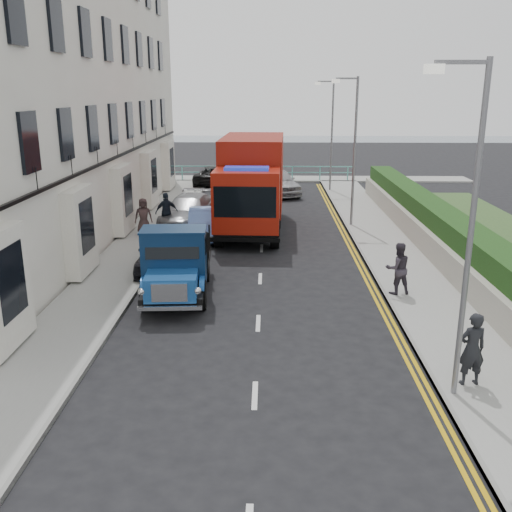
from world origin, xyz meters
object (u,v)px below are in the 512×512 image
object	(u,v)px
lamp_mid	(352,143)
red_lorry	(252,182)
parked_car_front	(163,252)
lamp_far	(330,129)
lamp_near	(466,217)
pedestrian_east_near	(472,349)
bedford_lorry	(175,268)

from	to	relation	value
lamp_mid	red_lorry	bearing A→B (deg)	-172.92
red_lorry	parked_car_front	size ratio (longest dim) A/B	2.10
lamp_mid	lamp_far	xyz separation A→B (m)	(0.00, 10.00, 0.00)
lamp_near	pedestrian_east_near	distance (m)	3.11
lamp_near	pedestrian_east_near	xyz separation A→B (m)	(0.57, 0.41, -3.03)
lamp_near	bedford_lorry	bearing A→B (deg)	139.48
parked_car_front	pedestrian_east_near	distance (m)	11.98
red_lorry	parked_car_front	xyz separation A→B (m)	(-3.10, -6.42, -1.61)
lamp_mid	red_lorry	distance (m)	5.02
red_lorry	pedestrian_east_near	bearing A→B (deg)	-68.72
red_lorry	pedestrian_east_near	xyz separation A→B (m)	(5.25, -15.01, -1.32)
lamp_far	pedestrian_east_near	bearing A→B (deg)	-88.72
parked_car_front	lamp_near	bearing A→B (deg)	-48.82
lamp_far	parked_car_front	distance (m)	18.99
lamp_mid	bedford_lorry	distance (m)	12.59
lamp_mid	bedford_lorry	xyz separation A→B (m)	(-6.79, -10.19, -2.92)
lamp_far	red_lorry	world-z (taller)	lamp_far
parked_car_front	red_lorry	bearing A→B (deg)	64.59
lamp_mid	parked_car_front	size ratio (longest dim) A/B	1.78
bedford_lorry	lamp_mid	bearing A→B (deg)	52.59
lamp_near	pedestrian_east_near	world-z (taller)	lamp_near
lamp_far	bedford_lorry	size ratio (longest dim) A/B	1.39
lamp_far	bedford_lorry	xyz separation A→B (m)	(-6.79, -20.19, -2.92)
lamp_mid	red_lorry	size ratio (longest dim) A/B	0.85
red_lorry	pedestrian_east_near	world-z (taller)	red_lorry
lamp_far	pedestrian_east_near	distance (m)	25.78
lamp_near	red_lorry	distance (m)	16.20
lamp_near	parked_car_front	xyz separation A→B (m)	(-7.78, 9.00, -3.33)
red_lorry	pedestrian_east_near	size ratio (longest dim) A/B	4.90
lamp_mid	red_lorry	world-z (taller)	lamp_mid
red_lorry	lamp_far	bearing A→B (deg)	68.13
lamp_far	parked_car_front	xyz separation A→B (m)	(-7.78, -17.00, -3.33)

